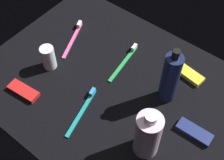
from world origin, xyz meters
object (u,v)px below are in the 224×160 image
object	(u,v)px
bodywash_bottle	(148,135)
toothbrush_pink	(74,37)
deodorant_stick	(48,57)
toothbrush_teal	(83,109)
snack_bar_yellow	(188,74)
toothbrush_green	(125,61)
snack_bar_navy	(194,132)
snack_bar_red	(23,91)
lotion_bottle	(170,78)

from	to	relation	value
bodywash_bottle	toothbrush_pink	xyz separation A→B (cm)	(-44.55, 19.09, -7.32)
deodorant_stick	toothbrush_teal	xyz separation A→B (cm)	(20.27, -6.24, -3.66)
toothbrush_teal	snack_bar_yellow	bearing A→B (deg)	59.91
toothbrush_green	snack_bar_navy	world-z (taller)	toothbrush_green
toothbrush_pink	snack_bar_red	world-z (taller)	toothbrush_pink
deodorant_stick	snack_bar_red	xyz separation A→B (cm)	(1.17, -12.91, -3.51)
bodywash_bottle	deodorant_stick	world-z (taller)	bodywash_bottle
deodorant_stick	toothbrush_pink	bearing A→B (deg)	100.06
deodorant_stick	snack_bar_navy	xyz separation A→B (cm)	(50.51, 7.71, -3.51)
lotion_bottle	bodywash_bottle	bearing A→B (deg)	-75.36
toothbrush_pink	snack_bar_red	bearing A→B (deg)	-82.23
deodorant_stick	toothbrush_green	size ratio (longest dim) A/B	0.47
lotion_bottle	snack_bar_yellow	bearing A→B (deg)	83.48
toothbrush_teal	snack_bar_navy	distance (cm)	33.31
toothbrush_teal	snack_bar_navy	bearing A→B (deg)	24.77
toothbrush_pink	bodywash_bottle	bearing A→B (deg)	-23.20
snack_bar_navy	snack_bar_yellow	xyz separation A→B (cm)	(-11.99, 17.55, 0.00)
snack_bar_red	deodorant_stick	bearing A→B (deg)	89.59
lotion_bottle	snack_bar_navy	distance (cm)	16.94
toothbrush_teal	toothbrush_green	xyz separation A→B (cm)	(-1.58, 23.29, 0.00)
deodorant_stick	snack_bar_yellow	xyz separation A→B (cm)	(38.52, 25.26, -3.51)
lotion_bottle	deodorant_stick	world-z (taller)	lotion_bottle
toothbrush_pink	snack_bar_navy	distance (cm)	53.49
lotion_bottle	snack_bar_navy	xyz separation A→B (cm)	(13.31, -5.95, -8.62)
deodorant_stick	toothbrush_pink	size ratio (longest dim) A/B	0.50
toothbrush_teal	toothbrush_pink	world-z (taller)	same
snack_bar_navy	snack_bar_yellow	size ratio (longest dim) A/B	1.00
toothbrush_green	snack_bar_yellow	distance (cm)	21.48
toothbrush_green	snack_bar_red	distance (cm)	34.70
toothbrush_teal	snack_bar_red	size ratio (longest dim) A/B	1.71
toothbrush_teal	deodorant_stick	bearing A→B (deg)	162.88
toothbrush_green	snack_bar_yellow	bearing A→B (deg)	22.50
snack_bar_yellow	deodorant_stick	bearing A→B (deg)	-138.64
snack_bar_navy	toothbrush_green	bearing A→B (deg)	162.33
lotion_bottle	snack_bar_red	size ratio (longest dim) A/B	2.02
snack_bar_red	toothbrush_teal	bearing A→B (deg)	13.66
bodywash_bottle	toothbrush_teal	bearing A→B (deg)	-175.91
toothbrush_pink	snack_bar_yellow	size ratio (longest dim) A/B	1.65
deodorant_stick	snack_bar_red	distance (cm)	13.43
bodywash_bottle	toothbrush_green	xyz separation A→B (cm)	(-23.31, 21.74, -7.32)
bodywash_bottle	snack_bar_navy	distance (cm)	16.67
deodorant_stick	toothbrush_pink	distance (cm)	15.07
snack_bar_navy	snack_bar_red	distance (cm)	53.48
toothbrush_pink	snack_bar_yellow	world-z (taller)	toothbrush_pink
lotion_bottle	toothbrush_teal	world-z (taller)	lotion_bottle
lotion_bottle	snack_bar_navy	size ratio (longest dim) A/B	2.02
lotion_bottle	toothbrush_green	world-z (taller)	lotion_bottle
bodywash_bottle	snack_bar_yellow	bearing A→B (deg)	96.60
bodywash_bottle	toothbrush_teal	size ratio (longest dim) A/B	0.99
toothbrush_teal	snack_bar_navy	size ratio (longest dim) A/B	1.71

